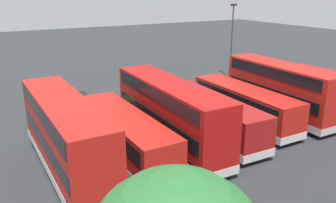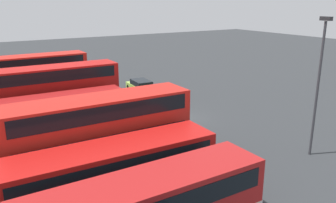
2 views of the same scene
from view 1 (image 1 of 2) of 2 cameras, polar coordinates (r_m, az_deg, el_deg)
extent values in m
plane|color=#2D3033|center=(35.43, 0.02, 0.70)|extent=(140.00, 140.00, 0.00)
cube|color=black|center=(39.15, 19.91, 4.70)|extent=(2.25, 0.07, 1.10)
cylinder|color=black|center=(37.82, 20.15, 1.57)|extent=(0.30, 1.10, 1.10)
cylinder|color=black|center=(39.53, 22.27, 2.00)|extent=(0.30, 1.10, 1.10)
cube|color=#B71411|center=(33.23, 22.35, 1.11)|extent=(2.83, 10.91, 2.60)
cube|color=silver|center=(33.52, 22.14, -0.56)|extent=(2.87, 10.96, 0.55)
cube|color=black|center=(33.07, 22.47, 2.11)|extent=(2.87, 10.12, 0.90)
cube|color=black|center=(36.62, 15.97, 4.22)|extent=(2.25, 0.12, 1.10)
cylinder|color=black|center=(35.31, 16.01, 0.86)|extent=(0.33, 1.11, 1.10)
cylinder|color=black|center=(36.87, 18.54, 1.33)|extent=(0.33, 1.11, 1.10)
cube|color=red|center=(30.99, 17.88, 2.00)|extent=(2.75, 10.81, 4.20)
cube|color=silver|center=(31.52, 17.56, -1.19)|extent=(2.79, 10.85, 0.55)
cube|color=black|center=(31.05, 17.84, 1.65)|extent=(2.79, 10.01, 0.90)
cube|color=black|center=(30.64, 18.14, 4.70)|extent=(2.79, 10.01, 0.90)
cube|color=black|center=(34.83, 11.47, 3.88)|extent=(2.25, 0.10, 1.10)
cylinder|color=black|center=(33.53, 11.37, 0.32)|extent=(0.32, 1.11, 1.10)
cylinder|color=black|center=(34.98, 14.21, 0.85)|extent=(0.32, 1.11, 1.10)
cylinder|color=black|center=(28.30, 21.69, -3.99)|extent=(0.32, 1.11, 1.10)
cylinder|color=black|center=(29.99, 24.48, -3.13)|extent=(0.32, 1.11, 1.10)
cube|color=red|center=(28.83, 12.38, -0.37)|extent=(2.66, 10.47, 2.60)
cube|color=silver|center=(29.16, 12.25, -2.29)|extent=(2.70, 10.51, 0.55)
cube|color=black|center=(28.65, 12.46, 0.77)|extent=(2.71, 9.67, 0.90)
cube|color=black|center=(32.59, 6.39, 3.16)|extent=(2.25, 0.08, 1.10)
cylinder|color=black|center=(31.33, 6.11, -0.68)|extent=(0.31, 1.10, 1.10)
cylinder|color=black|center=(32.62, 9.35, -0.06)|extent=(0.31, 1.10, 1.10)
cylinder|color=black|center=(25.90, 15.89, -5.39)|extent=(0.31, 1.10, 1.10)
cylinder|color=black|center=(27.45, 19.25, -4.37)|extent=(0.31, 1.10, 1.10)
cube|color=#A51919|center=(25.89, 7.13, -2.19)|extent=(2.83, 10.50, 2.60)
cube|color=silver|center=(26.26, 7.04, -4.29)|extent=(2.87, 10.54, 0.55)
cube|color=black|center=(25.70, 7.18, -0.94)|extent=(2.86, 9.70, 0.90)
cube|color=black|center=(29.92, 1.39, 1.93)|extent=(2.25, 0.12, 1.10)
cylinder|color=black|center=(28.74, 0.82, -2.32)|extent=(0.33, 1.11, 1.10)
cylinder|color=black|center=(29.83, 4.61, -1.61)|extent=(0.33, 1.11, 1.10)
cylinder|color=black|center=(22.90, 10.23, -8.13)|extent=(0.33, 1.11, 1.10)
cylinder|color=black|center=(24.26, 14.45, -6.89)|extent=(0.33, 1.11, 1.10)
cube|color=#B71411|center=(23.91, 0.27, -1.74)|extent=(2.77, 11.99, 4.20)
cube|color=silver|center=(24.59, 0.26, -5.74)|extent=(2.81, 12.03, 0.55)
cube|color=black|center=(23.98, 0.27, -2.19)|extent=(2.81, 11.19, 0.90)
cube|color=black|center=(23.45, 0.27, 1.72)|extent=(2.81, 11.19, 0.90)
cube|color=black|center=(29.11, -5.46, 1.39)|extent=(2.25, 0.10, 1.10)
cylinder|color=black|center=(28.00, -6.30, -2.99)|extent=(0.32, 1.11, 1.10)
cylinder|color=black|center=(28.86, -2.18, -2.24)|extent=(0.32, 1.11, 1.10)
cylinder|color=black|center=(20.58, 3.75, -11.02)|extent=(0.32, 1.11, 1.10)
cylinder|color=black|center=(21.74, 8.84, -9.54)|extent=(0.32, 1.11, 1.10)
cube|color=red|center=(22.61, -7.03, -5.25)|extent=(2.68, 10.63, 2.60)
cube|color=silver|center=(23.03, -6.94, -7.60)|extent=(2.72, 10.68, 0.55)
cube|color=black|center=(22.38, -7.09, -3.84)|extent=(2.73, 9.84, 0.90)
cube|color=black|center=(27.09, -11.62, -0.18)|extent=(2.25, 0.09, 1.10)
cylinder|color=black|center=(26.07, -12.68, -4.96)|extent=(0.31, 1.10, 1.10)
cylinder|color=black|center=(26.76, -8.10, -4.08)|extent=(0.31, 1.10, 1.10)
cylinder|color=black|center=(19.51, -5.28, -12.82)|extent=(0.31, 1.10, 1.10)
cylinder|color=black|center=(20.42, 0.54, -11.24)|extent=(0.31, 1.10, 1.10)
cube|color=red|center=(21.22, -16.43, -5.15)|extent=(2.64, 11.92, 4.20)
cube|color=silver|center=(21.97, -16.01, -9.53)|extent=(2.68, 11.96, 0.55)
cube|color=black|center=(21.29, -16.38, -5.64)|extent=(2.70, 11.12, 0.90)
cube|color=black|center=(20.69, -16.79, -1.32)|extent=(2.70, 11.12, 0.90)
cube|color=black|center=(26.80, -19.59, -1.07)|extent=(2.25, 0.08, 1.10)
cylinder|color=black|center=(25.91, -21.01, -5.92)|extent=(0.31, 1.10, 1.10)
cylinder|color=black|center=(26.27, -16.18, -5.07)|extent=(0.31, 1.10, 1.10)
cylinder|color=black|center=(18.48, -8.75, -14.89)|extent=(0.31, 1.10, 1.10)
cube|color=#A5D14C|center=(32.76, -15.63, -0.46)|extent=(4.52, 2.13, 0.70)
cube|color=black|center=(32.61, -15.37, 0.63)|extent=(2.75, 1.83, 0.55)
cylinder|color=black|center=(31.87, -18.15, -1.62)|extent=(0.65, 0.27, 0.64)
cylinder|color=black|center=(33.38, -18.54, -0.78)|extent=(0.65, 0.27, 0.64)
cylinder|color=black|center=(32.36, -12.56, -0.84)|extent=(0.65, 0.27, 0.64)
cylinder|color=black|center=(33.85, -13.19, -0.05)|extent=(0.65, 0.27, 0.64)
cylinder|color=#38383D|center=(42.88, 10.35, 9.34)|extent=(0.16, 0.16, 8.59)
cube|color=#262628|center=(42.47, 10.69, 15.28)|extent=(0.70, 0.30, 0.24)
cylinder|color=#197F33|center=(34.69, -3.07, 1.12)|extent=(0.60, 0.60, 0.95)
camera|label=2|loc=(42.59, 43.21, 12.32)|focal=37.42mm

